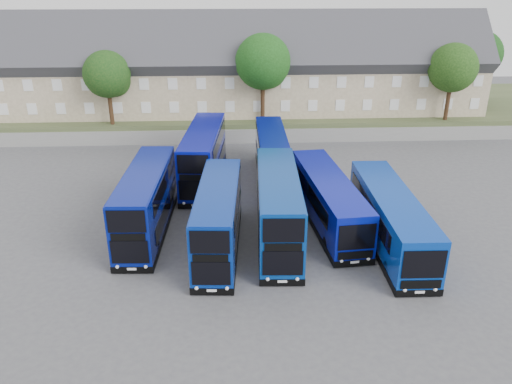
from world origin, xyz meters
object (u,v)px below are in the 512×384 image
at_px(tree_mid, 264,64).
at_px(tree_far, 479,56).
at_px(tree_west, 109,76).
at_px(coach_east_a, 328,201).
at_px(dd_front_left, 147,203).
at_px(dd_front_mid, 218,220).
at_px(tree_east, 454,70).

height_order(tree_mid, tree_far, tree_mid).
height_order(tree_west, tree_mid, tree_mid).
bearing_deg(coach_east_a, dd_front_left, 178.28).
relative_size(dd_front_left, dd_front_mid, 1.03).
bearing_deg(tree_west, tree_east, 0.00).
bearing_deg(tree_far, dd_front_left, -141.82).
bearing_deg(tree_mid, tree_east, -1.43).
height_order(dd_front_left, coach_east_a, dd_front_left).
bearing_deg(dd_front_mid, coach_east_a, 27.32).
bearing_deg(tree_east, coach_east_a, -129.78).
xyz_separation_m(dd_front_mid, tree_mid, (4.46, 24.00, 5.96)).
bearing_deg(tree_east, tree_mid, 178.57).
distance_m(dd_front_mid, tree_east, 34.33).
height_order(dd_front_mid, coach_east_a, dd_front_mid).
bearing_deg(tree_east, dd_front_left, -144.66).
distance_m(tree_east, tree_far, 9.23).
xyz_separation_m(coach_east_a, tree_west, (-19.30, 20.06, 5.37)).
relative_size(dd_front_mid, tree_west, 1.43).
distance_m(dd_front_left, dd_front_mid, 5.63).
distance_m(dd_front_mid, coach_east_a, 8.50).
bearing_deg(dd_front_left, tree_far, 40.29).
bearing_deg(dd_front_mid, tree_west, 119.56).
distance_m(dd_front_left, tree_west, 22.41).
xyz_separation_m(coach_east_a, tree_east, (16.70, 20.06, 5.70)).
relative_size(tree_west, tree_mid, 0.83).
bearing_deg(tree_west, dd_front_mid, -63.86).
xyz_separation_m(dd_front_mid, coach_east_a, (7.76, 3.44, -0.43)).
distance_m(tree_west, tree_east, 36.00).
bearing_deg(tree_west, coach_east_a, -46.12).
relative_size(dd_front_left, tree_west, 1.47).
bearing_deg(coach_east_a, tree_far, 44.67).
xyz_separation_m(dd_front_left, tree_far, (35.44, 27.87, 5.55)).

